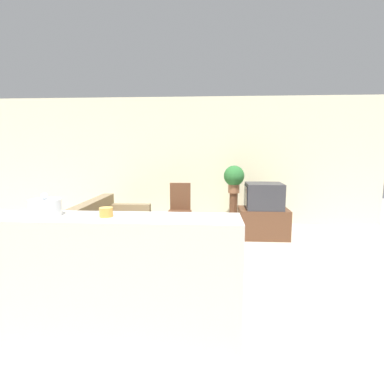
{
  "coord_description": "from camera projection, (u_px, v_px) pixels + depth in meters",
  "views": [
    {
      "loc": [
        0.89,
        -3.05,
        1.63
      ],
      "look_at": [
        0.55,
        2.28,
        0.85
      ],
      "focal_mm": 28.0,
      "sensor_mm": 36.0,
      "label": 1
    }
  ],
  "objects": [
    {
      "name": "decorative_bowl",
      "position": [
        45.0,
        207.0,
        2.5
      ],
      "size": [
        0.26,
        0.26,
        0.2
      ],
      "color": "silver",
      "rests_on": "foreground_counter"
    },
    {
      "name": "television",
      "position": [
        264.0,
        196.0,
        5.43
      ],
      "size": [
        0.66,
        0.55,
        0.47
      ],
      "color": "#333338",
      "rests_on": "tv_stand"
    },
    {
      "name": "candle_jar",
      "position": [
        106.0,
        212.0,
        2.47
      ],
      "size": [
        0.11,
        0.11,
        0.08
      ],
      "color": "gold",
      "rests_on": "foreground_counter"
    },
    {
      "name": "wooden_chair",
      "position": [
        180.0,
        207.0,
        5.67
      ],
      "size": [
        0.44,
        0.44,
        0.97
      ],
      "color": "brown",
      "rests_on": "ground_plane"
    },
    {
      "name": "plant_stand",
      "position": [
        233.0,
        212.0,
        5.95
      ],
      "size": [
        0.16,
        0.16,
        0.76
      ],
      "color": "brown",
      "rests_on": "ground_plane"
    },
    {
      "name": "foreground_counter",
      "position": [
        106.0,
        278.0,
        2.56
      ],
      "size": [
        2.29,
        0.44,
        1.07
      ],
      "color": "beige",
      "rests_on": "ground_plane"
    },
    {
      "name": "ground_plane",
      "position": [
        129.0,
        297.0,
        3.3
      ],
      "size": [
        14.0,
        14.0,
        0.0
      ],
      "primitive_type": "plane",
      "color": "beige"
    },
    {
      "name": "tv_stand",
      "position": [
        263.0,
        223.0,
        5.5
      ],
      "size": [
        0.89,
        0.59,
        0.54
      ],
      "color": "brown",
      "rests_on": "ground_plane"
    },
    {
      "name": "potted_plant",
      "position": [
        234.0,
        177.0,
        5.85
      ],
      "size": [
        0.4,
        0.4,
        0.54
      ],
      "color": "#8E5B3D",
      "rests_on": "plant_stand"
    },
    {
      "name": "couch",
      "position": [
        111.0,
        230.0,
        5.06
      ],
      "size": [
        0.94,
        1.81,
        0.75
      ],
      "color": "#847051",
      "rests_on": "ground_plane"
    },
    {
      "name": "wall_back",
      "position": [
        170.0,
        161.0,
        6.49
      ],
      "size": [
        9.0,
        0.06,
        2.7
      ],
      "color": "beige",
      "rests_on": "ground_plane"
    }
  ]
}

